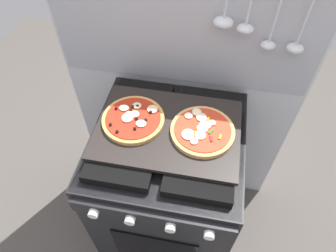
{
  "coord_description": "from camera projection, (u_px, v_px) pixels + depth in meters",
  "views": [
    {
      "loc": [
        0.13,
        -0.7,
        1.79
      ],
      "look_at": [
        0.0,
        0.0,
        0.93
      ],
      "focal_mm": 32.2,
      "sensor_mm": 36.0,
      "label": 1
    }
  ],
  "objects": [
    {
      "name": "pizza_left",
      "position": [
        133.0,
        119.0,
        1.14
      ],
      "size": [
        0.24,
        0.24,
        0.03
      ],
      "color": "tan",
      "rests_on": "baking_tray"
    },
    {
      "name": "stove",
      "position": [
        168.0,
        187.0,
        1.49
      ],
      "size": [
        0.6,
        0.64,
        0.9
      ],
      "color": "black",
      "rests_on": "ground_plane"
    },
    {
      "name": "baking_tray",
      "position": [
        168.0,
        129.0,
        1.14
      ],
      "size": [
        0.54,
        0.38,
        0.02
      ],
      "primitive_type": "cube",
      "color": "black",
      "rests_on": "stove"
    },
    {
      "name": "ground_plane",
      "position": [
        168.0,
        222.0,
        1.84
      ],
      "size": [
        4.0,
        4.0,
        0.0
      ],
      "primitive_type": "plane",
      "color": "#4C4742"
    },
    {
      "name": "kitchen_backsplash",
      "position": [
        182.0,
        91.0,
        1.44
      ],
      "size": [
        1.1,
        0.09,
        1.55
      ],
      "color": "silver",
      "rests_on": "ground_plane"
    },
    {
      "name": "pizza_right",
      "position": [
        202.0,
        130.0,
        1.11
      ],
      "size": [
        0.24,
        0.24,
        0.03
      ],
      "color": "tan",
      "rests_on": "baking_tray"
    }
  ]
}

